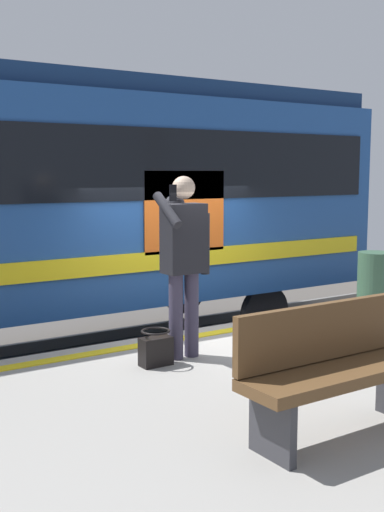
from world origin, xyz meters
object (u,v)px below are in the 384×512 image
train_carriage (6,193)px  bench (336,365)px  passenger (184,252)px  trash_bin (375,290)px  handbag (156,349)px

train_carriage → bench: 5.54m
passenger → trash_bin: passenger is taller
handbag → bench: 2.09m
train_carriage → passenger: bearing=101.6°
bench → trash_bin: 3.30m
train_carriage → trash_bin: (-3.20, 3.46, -1.09)m
train_carriage → trash_bin: size_ratio=12.23×
passenger → bench: (0.13, 2.14, -0.55)m
train_carriage → passenger: 3.38m
bench → train_carriage: bearing=-84.3°
bench → trash_bin: bearing=-143.7°
passenger → bench: 2.21m
bench → trash_bin: size_ratio=1.74×
train_carriage → handbag: (-0.31, 3.36, -1.37)m
train_carriage → handbag: 3.64m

